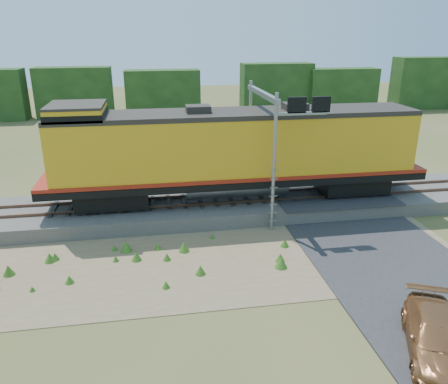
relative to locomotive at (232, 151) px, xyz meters
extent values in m
plane|color=#475123|center=(-0.95, -6.00, -3.72)|extent=(140.00, 140.00, 0.00)
cube|color=slate|center=(-0.95, 0.00, -3.32)|extent=(70.00, 5.00, 0.80)
cube|color=brown|center=(-0.95, -0.72, -2.84)|extent=(70.00, 0.10, 0.16)
cube|color=brown|center=(-0.95, 0.72, -2.84)|extent=(70.00, 0.10, 0.16)
cube|color=#8C7754|center=(-2.95, -5.50, -3.70)|extent=(26.00, 8.00, 0.03)
cube|color=#38383A|center=(6.05, 0.00, -2.89)|extent=(7.00, 5.20, 0.06)
cube|color=#38383A|center=(6.05, 16.00, -3.68)|extent=(7.00, 24.00, 0.08)
cube|color=#193914|center=(-0.95, 32.00, -0.47)|extent=(36.00, 3.00, 6.50)
cube|color=black|center=(-6.72, 0.00, -2.27)|extent=(3.90, 2.49, 0.97)
cube|color=black|center=(7.35, 0.00, -2.27)|extent=(3.90, 2.49, 0.97)
cube|color=black|center=(0.32, 0.00, -1.59)|extent=(21.65, 3.25, 0.39)
cylinder|color=gray|center=(0.32, 0.00, -2.11)|extent=(5.95, 1.30, 1.30)
cube|color=gold|center=(0.32, 0.00, 0.29)|extent=(20.03, 3.14, 3.36)
cube|color=maroon|center=(0.32, 0.00, -1.26)|extent=(21.65, 3.30, 0.19)
cube|color=#28231E|center=(0.32, 0.00, 2.09)|extent=(20.03, 3.19, 0.26)
cube|color=gold|center=(-8.13, 0.00, 2.34)|extent=(2.81, 3.14, 0.76)
cube|color=#28231E|center=(-8.13, 0.00, 2.76)|extent=(2.81, 3.19, 0.13)
cube|color=black|center=(-8.13, 0.00, 2.29)|extent=(2.87, 3.19, 0.38)
cube|color=maroon|center=(-9.75, 0.00, -0.09)|extent=(0.11, 2.16, 1.30)
cube|color=#28231E|center=(-1.85, 0.00, 2.34)|extent=(1.30, 1.08, 0.49)
cube|color=#28231E|center=(3.56, 0.00, 2.34)|extent=(1.30, 1.08, 0.49)
cylinder|color=gray|center=(1.67, -2.80, -0.09)|extent=(0.19, 0.19, 7.26)
cylinder|color=gray|center=(1.67, 2.80, -0.09)|extent=(0.19, 0.19, 7.26)
cube|color=gray|center=(1.67, 0.00, 3.13)|extent=(0.26, 6.20, 0.26)
cube|color=gray|center=(2.91, -2.80, 2.51)|extent=(2.70, 0.16, 0.16)
cube|color=black|center=(2.70, -2.80, 2.92)|extent=(0.93, 0.16, 0.78)
cube|color=black|center=(3.95, -2.80, 2.92)|extent=(0.93, 0.16, 0.78)
imported|color=#A86C3E|center=(4.41, -13.01, -3.06)|extent=(3.54, 4.86, 1.31)
camera|label=1|loc=(-4.35, -23.37, 6.31)|focal=35.00mm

